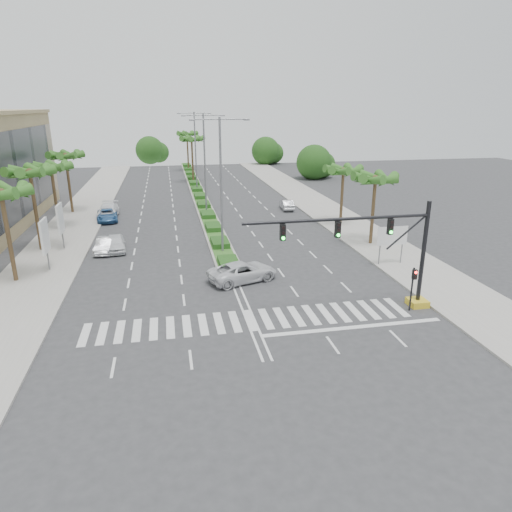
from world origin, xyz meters
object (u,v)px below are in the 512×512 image
(car_parked_d, at_px, (108,211))
(car_parked_c, at_px, (107,215))
(car_parked_a, at_px, (116,243))
(car_crossing, at_px, (243,272))
(car_parked_b, at_px, (105,245))
(car_right, at_px, (287,205))

(car_parked_d, bearing_deg, car_parked_c, -85.76)
(car_parked_d, bearing_deg, car_parked_a, -79.92)
(car_parked_a, xyz_separation_m, car_parked_c, (-2.05, 12.17, -0.05))
(car_crossing, bearing_deg, car_parked_a, 27.30)
(car_parked_a, distance_m, car_crossing, 14.28)
(car_parked_c, relative_size, car_crossing, 0.90)
(car_parked_a, xyz_separation_m, car_parked_b, (-0.95, -0.18, -0.07))
(car_parked_d, xyz_separation_m, car_crossing, (12.45, -23.82, -0.06))
(car_crossing, relative_size, car_right, 1.39)
(car_parked_c, bearing_deg, car_parked_d, 86.74)
(car_parked_a, height_order, car_parked_b, car_parked_a)
(car_parked_d, height_order, car_crossing, car_parked_d)
(car_parked_a, bearing_deg, car_parked_d, 92.75)
(car_parked_a, bearing_deg, car_crossing, -49.69)
(car_parked_a, distance_m, car_parked_d, 14.11)
(car_parked_c, bearing_deg, car_right, -1.26)
(car_parked_b, height_order, car_parked_c, car_parked_c)
(car_parked_a, height_order, car_parked_c, car_parked_a)
(car_parked_c, distance_m, car_parked_d, 1.79)
(car_parked_a, relative_size, car_parked_d, 0.77)
(car_parked_b, height_order, car_right, car_parked_b)
(car_parked_c, height_order, car_right, car_parked_c)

